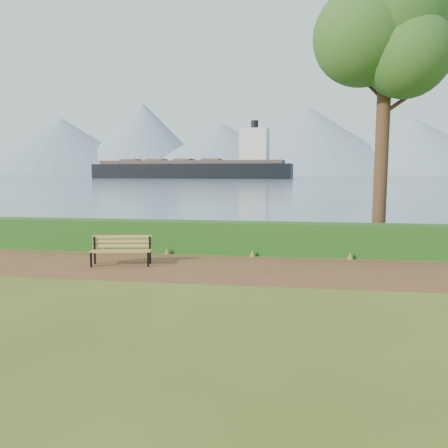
# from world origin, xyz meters

# --- Properties ---
(ground) EXTENTS (140.00, 140.00, 0.00)m
(ground) POSITION_xyz_m (0.00, 0.00, 0.00)
(ground) COLOR #465317
(ground) RESTS_ON ground
(path) EXTENTS (40.00, 3.40, 0.01)m
(path) POSITION_xyz_m (0.00, 0.30, 0.01)
(path) COLOR #512B1B
(path) RESTS_ON ground
(hedge) EXTENTS (32.00, 0.85, 1.00)m
(hedge) POSITION_xyz_m (0.00, 2.60, 0.50)
(hedge) COLOR #193F12
(hedge) RESTS_ON ground
(water) EXTENTS (700.00, 510.00, 0.00)m
(water) POSITION_xyz_m (0.00, 260.00, 0.01)
(water) COLOR slate
(water) RESTS_ON ground
(mountains) EXTENTS (585.00, 190.00, 70.00)m
(mountains) POSITION_xyz_m (-9.17, 406.05, 27.70)
(mountains) COLOR gray
(mountains) RESTS_ON ground
(bench) EXTENTS (1.71, 0.77, 0.83)m
(bench) POSITION_xyz_m (-1.92, 0.33, 0.48)
(bench) COLOR black
(bench) RESTS_ON ground
(tree) EXTENTS (4.66, 3.95, 9.43)m
(tree) POSITION_xyz_m (5.66, 4.05, 7.01)
(tree) COLOR #341F15
(tree) RESTS_ON ground
(cargo_ship) EXTENTS (78.50, 18.49, 23.61)m
(cargo_ship) POSITION_xyz_m (-32.10, 154.90, 3.52)
(cargo_ship) COLOR black
(cargo_ship) RESTS_ON ground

